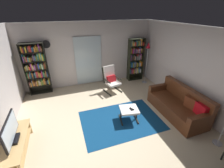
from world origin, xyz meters
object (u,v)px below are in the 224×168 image
object	(u,v)px
television	(10,131)
wall_clock	(46,44)
leather_sofa	(178,105)
tv_stand	(16,144)
tv_remote	(131,109)
ottoman	(129,111)
cell_phone	(132,109)
lounge_armchair	(111,78)
bookshelf_near_tv	(36,68)
bookshelf_near_sofa	(135,59)
floor_lamp_by_shelf	(148,52)

from	to	relation	value
television	wall_clock	world-z (taller)	wall_clock
television	leather_sofa	bearing A→B (deg)	0.38
tv_stand	wall_clock	distance (m)	3.50
tv_stand	tv_remote	bearing A→B (deg)	3.85
tv_stand	ottoman	world-z (taller)	tv_stand
ottoman	cell_phone	size ratio (longest dim) A/B	4.28
lounge_armchair	television	bearing A→B (deg)	-144.14
bookshelf_near_tv	ottoman	bearing A→B (deg)	-45.88
ottoman	tv_remote	world-z (taller)	tv_remote
tv_stand	bookshelf_near_sofa	world-z (taller)	bookshelf_near_sofa
tv_remote	floor_lamp_by_shelf	bearing A→B (deg)	59.10
bookshelf_near_tv	tv_stand	bearing A→B (deg)	-95.76
television	floor_lamp_by_shelf	distance (m)	5.26
tv_stand	bookshelf_near_sofa	bearing A→B (deg)	32.93
wall_clock	ottoman	bearing A→B (deg)	-53.03
ottoman	wall_clock	xyz separation A→B (m)	(-2.11, 2.80, 1.51)
television	wall_clock	size ratio (longest dim) A/B	3.10
cell_phone	leather_sofa	bearing A→B (deg)	-38.64
television	bookshelf_near_tv	bearing A→B (deg)	84.30
tv_remote	wall_clock	size ratio (longest dim) A/B	0.50
television	lounge_armchair	bearing A→B (deg)	35.86
television	ottoman	distance (m)	2.92
tv_stand	lounge_armchair	distance (m)	3.67
tv_stand	bookshelf_near_tv	size ratio (longest dim) A/B	0.70
television	bookshelf_near_sofa	size ratio (longest dim) A/B	0.48
tv_remote	wall_clock	xyz separation A→B (m)	(-2.15, 2.84, 1.43)
bookshelf_near_sofa	wall_clock	bearing A→B (deg)	176.71
tv_remote	bookshelf_near_tv	bearing A→B (deg)	142.19
cell_phone	ottoman	bearing A→B (deg)	111.69
leather_sofa	wall_clock	world-z (taller)	wall_clock
bookshelf_near_tv	wall_clock	bearing A→B (deg)	14.23
leather_sofa	wall_clock	distance (m)	5.02
lounge_armchair	leather_sofa	bearing A→B (deg)	-54.61
television	floor_lamp_by_shelf	bearing A→B (deg)	26.76
tv_stand	leather_sofa	bearing A→B (deg)	0.21
cell_phone	bookshelf_near_tv	bearing A→B (deg)	102.35
floor_lamp_by_shelf	wall_clock	bearing A→B (deg)	169.71
television	wall_clock	xyz separation A→B (m)	(0.78, 3.05, 1.15)
bookshelf_near_sofa	bookshelf_near_tv	bearing A→B (deg)	178.83
leather_sofa	floor_lamp_by_shelf	world-z (taller)	floor_lamp_by_shelf
tv_stand	cell_phone	bearing A→B (deg)	3.80
floor_lamp_by_shelf	wall_clock	size ratio (longest dim) A/B	6.24
wall_clock	floor_lamp_by_shelf	bearing A→B (deg)	-10.29
tv_stand	lounge_armchair	bearing A→B (deg)	35.66
bookshelf_near_sofa	lounge_armchair	bearing A→B (deg)	-153.48
bookshelf_near_sofa	cell_phone	distance (m)	3.05
ottoman	floor_lamp_by_shelf	size ratio (longest dim) A/B	0.33
cell_phone	wall_clock	bearing A→B (deg)	95.36
lounge_armchair	cell_phone	size ratio (longest dim) A/B	7.30
tv_remote	wall_clock	distance (m)	3.84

